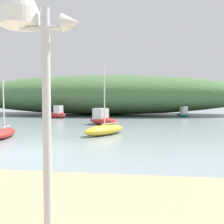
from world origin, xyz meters
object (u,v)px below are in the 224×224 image
mast_structure (29,37)px  motorboat_off_point (57,113)px  sailboat_far_right (4,133)px  motorboat_by_sandbar (183,113)px  motorboat_far_left (102,119)px  sailboat_mid_channel (105,130)px

mast_structure → motorboat_off_point: size_ratio=1.21×
mast_structure → sailboat_far_right: bearing=123.6°
motorboat_by_sandbar → sailboat_far_right: bearing=-126.2°
sailboat_far_right → motorboat_far_left: bearing=60.6°
mast_structure → motorboat_far_left: bearing=96.2°
motorboat_by_sandbar → motorboat_far_left: size_ratio=0.74×
motorboat_off_point → motorboat_by_sandbar: (15.81, 3.45, -0.08)m
motorboat_off_point → motorboat_by_sandbar: motorboat_off_point is taller
mast_structure → sailboat_mid_channel: bearing=93.8°
sailboat_mid_channel → motorboat_off_point: sailboat_mid_channel is taller
motorboat_off_point → motorboat_far_left: (6.85, -6.95, -0.04)m
motorboat_by_sandbar → motorboat_far_left: 13.72m
mast_structure → sailboat_far_right: (-6.51, 9.79, -2.83)m
mast_structure → motorboat_by_sandbar: mast_structure is taller
sailboat_mid_channel → mast_structure: bearing=-86.2°
motorboat_by_sandbar → sailboat_far_right: size_ratio=0.75×
motorboat_off_point → sailboat_far_right: bearing=-81.4°
mast_structure → motorboat_far_left: mast_structure is taller
sailboat_mid_channel → motorboat_by_sandbar: bearing=64.9°
mast_structure → motorboat_far_left: 18.18m
sailboat_mid_channel → motorboat_by_sandbar: sailboat_mid_channel is taller
motorboat_far_left → sailboat_far_right: bearing=-119.4°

